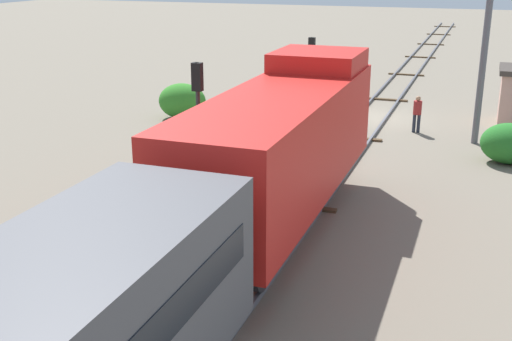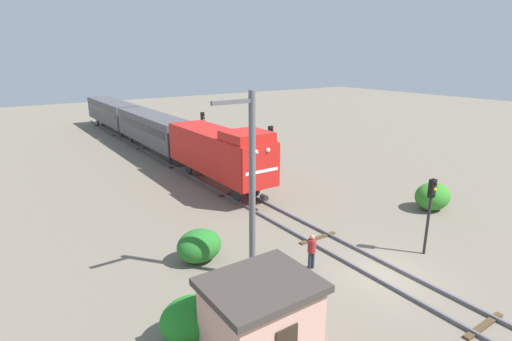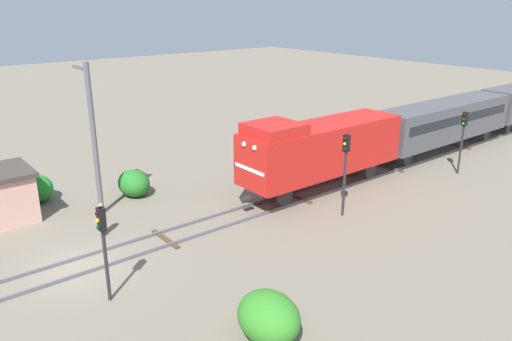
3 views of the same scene
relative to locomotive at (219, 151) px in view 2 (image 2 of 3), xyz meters
The scene contains 14 objects.
ground_plane 15.21m from the locomotive, 90.00° to the right, with size 157.47×157.47×0.00m, color #756B5B.
railway_track 15.20m from the locomotive, 90.00° to the right, with size 2.40×104.98×0.16m.
locomotive is the anchor object (origin of this frame).
passenger_car_leading 13.34m from the locomotive, 90.00° to the left, with size 2.84×14.00×3.66m.
passenger_car_trailing 27.94m from the locomotive, 90.00° to the left, with size 2.84×14.00×3.66m.
traffic_signal_near 15.14m from the locomotive, 77.80° to the right, with size 0.32×0.34×3.87m.
traffic_signal_mid 3.80m from the locomotive, 25.99° to the right, with size 0.32×0.34×4.50m.
traffic_signal_far 10.27m from the locomotive, 69.47° to the left, with size 0.32×0.34×4.20m.
worker_near_track 13.04m from the locomotive, 100.70° to the right, with size 0.38×0.38×1.70m.
catenary_mast 12.86m from the locomotive, 113.36° to the right, with size 1.94×0.28×8.17m.
relay_hut 17.64m from the locomotive, 115.24° to the right, with size 3.50×2.90×2.74m.
bush_near 16.66m from the locomotive, 123.08° to the right, with size 2.12×1.73×1.54m, color #228226.
bush_mid 11.28m from the locomotive, 124.59° to the right, with size 2.18×1.78×1.58m, color #257126.
bush_far 14.68m from the locomotive, 52.36° to the right, with size 2.41×1.97×1.75m, color #328026.
Camera 2 is at (-13.79, -9.85, 9.50)m, focal length 28.00 mm.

